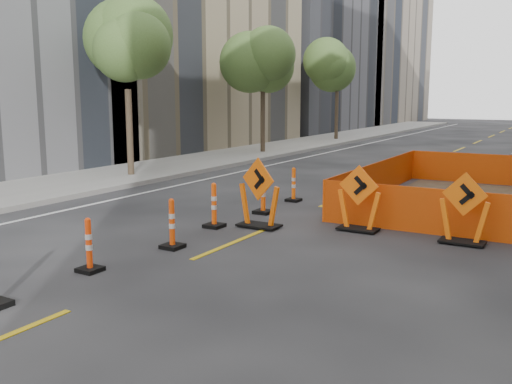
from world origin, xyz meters
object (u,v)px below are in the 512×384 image
Objects in this scene: channelizer_4 at (172,224)px; chevron_sign_left at (259,193)px; channelizer_5 at (214,205)px; channelizer_7 at (294,184)px; chevron_sign_center at (359,198)px; channelizer_3 at (89,245)px; chevron_sign_right at (464,208)px; channelizer_6 at (263,193)px.

chevron_sign_left is (0.61, 2.50, 0.31)m from channelizer_4.
channelizer_4 is at bearing -80.95° from channelizer_5.
chevron_sign_center is (2.94, -2.55, 0.26)m from channelizer_7.
channelizer_3 is 0.98× the size of channelizer_7.
chevron_sign_right is (5.36, 5.33, 0.27)m from channelizer_3.
channelizer_5 is (-0.02, 3.94, 0.05)m from channelizer_3.
chevron_sign_center is 1.00× the size of chevron_sign_right.
channelizer_3 is at bearing -89.66° from channelizer_5.
channelizer_5 is 0.95× the size of channelizer_6.
channelizer_5 is 1.07× the size of channelizer_7.
channelizer_4 is 6.09m from chevron_sign_right.
channelizer_4 is at bearing -143.63° from chevron_sign_right.
chevron_sign_center reaches higher than channelizer_4.
chevron_sign_center is 2.31m from chevron_sign_right.
channelizer_4 is at bearing -130.97° from chevron_sign_center.
channelizer_5 is 0.65× the size of chevron_sign_left.
chevron_sign_left reaches higher than channelizer_7.
channelizer_7 is 5.85m from chevron_sign_right.
channelizer_3 is 0.64× the size of chevron_sign_right.
chevron_sign_center is at bearing 24.35° from channelizer_5.
chevron_sign_center reaches higher than chevron_sign_right.
chevron_sign_right is at bearing 14.48° from channelizer_5.
channelizer_7 is at bearing 156.92° from chevron_sign_right.
channelizer_7 is (0.13, 3.94, -0.03)m from channelizer_5.
chevron_sign_left is 2.31m from chevron_sign_center.
channelizer_6 is at bearing 83.76° from channelizer_5.
channelizer_5 is (-0.31, 1.97, 0.02)m from channelizer_4.
channelizer_3 is 6.15m from chevron_sign_center.
chevron_sign_right is at bearing 26.08° from chevron_sign_left.
channelizer_6 is (-0.10, 3.94, 0.04)m from channelizer_4.
chevron_sign_left reaches higher than channelizer_3.
channelizer_4 is 2.00m from channelizer_5.
chevron_sign_left is at bearing 29.94° from channelizer_5.
chevron_sign_center is at bearing 36.96° from chevron_sign_left.
chevron_sign_center reaches higher than channelizer_7.
chevron_sign_right reaches higher than channelizer_4.
channelizer_7 is at bearing 88.18° from channelizer_5.
channelizer_5 is at bearing -134.89° from chevron_sign_left.
channelizer_5 is 3.94m from channelizer_7.
channelizer_6 is 1.12× the size of channelizer_7.
chevron_sign_left reaches higher than channelizer_5.
channelizer_4 is 2.59m from chevron_sign_left.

